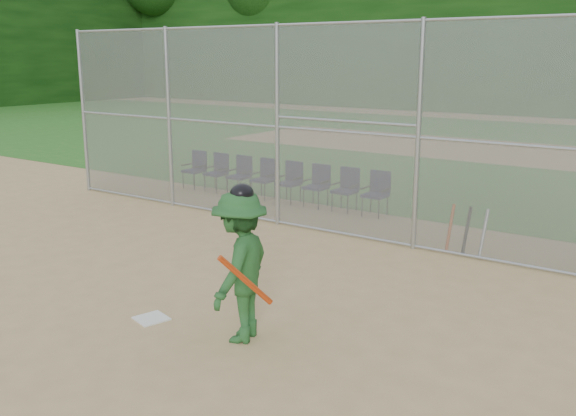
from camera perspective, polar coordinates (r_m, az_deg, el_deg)
The scene contains 15 objects.
ground at distance 8.35m, azimuth -10.03°, elevation -10.66°, with size 100.00×100.00×0.00m, color tan.
grass_strip at distance 24.21m, azimuth 21.54°, elevation 4.45°, with size 100.00×100.00×0.00m, color #225B1B.
dirt_patch_far at distance 24.21m, azimuth 21.54°, elevation 4.45°, with size 24.00×24.00×0.00m, color tan.
backstop_fence at distance 11.77m, azimuth 7.03°, elevation 6.92°, with size 16.09×0.09×4.00m.
home_plate at distance 8.74m, azimuth -12.05°, elevation -9.58°, with size 0.39×0.39×0.02m, color silver.
batter_at_plate at distance 7.69m, azimuth -4.26°, elevation -5.13°, with size 1.09×1.36×1.94m.
spare_bats at distance 11.59m, azimuth 15.59°, elevation -1.94°, with size 0.66×0.38×0.83m.
chair_0 at distance 16.90m, azimuth -8.38°, elevation 3.37°, with size 0.54×0.52×0.96m, color #0E1034, non-canonical shape.
chair_1 at distance 16.40m, azimuth -6.45°, elevation 3.13°, with size 0.54×0.52×0.96m, color #0E1034, non-canonical shape.
chair_2 at distance 15.92m, azimuth -4.41°, elevation 2.86°, with size 0.54×0.52×0.96m, color #0E1034, non-canonical shape.
chair_3 at distance 15.46m, azimuth -2.24°, elevation 2.58°, with size 0.54×0.52×0.96m, color #0E1034, non-canonical shape.
chair_4 at distance 15.02m, azimuth 0.06°, elevation 2.27°, with size 0.54×0.52×0.96m, color #0E1034, non-canonical shape.
chair_5 at distance 14.61m, azimuth 2.49°, elevation 1.95°, with size 0.54×0.52×0.96m, color #0E1034, non-canonical shape.
chair_6 at distance 14.23m, azimuth 5.05°, elevation 1.60°, with size 0.54×0.52×0.96m, color #0E1034, non-canonical shape.
chair_7 at distance 13.88m, azimuth 7.75°, elevation 1.22°, with size 0.54×0.52×0.96m, color #0E1034, non-canonical shape.
Camera 1 is at (5.46, -5.34, 3.37)m, focal length 40.00 mm.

